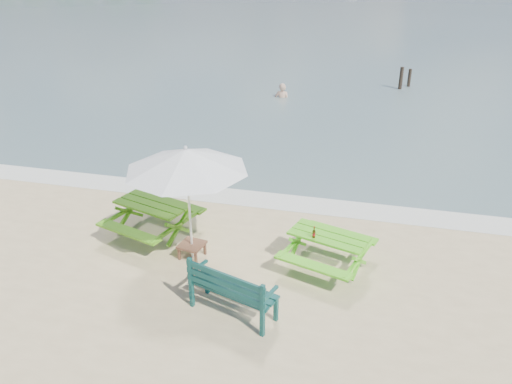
% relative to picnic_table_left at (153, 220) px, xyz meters
% --- Properties ---
extents(foam_strip, '(22.00, 0.90, 0.01)m').
position_rel_picnic_table_left_xyz_m(foam_strip, '(1.95, 2.24, -0.37)').
color(foam_strip, silver).
rests_on(foam_strip, ground).
extents(picnic_table_left, '(2.08, 2.20, 0.77)m').
position_rel_picnic_table_left_xyz_m(picnic_table_left, '(0.00, 0.00, 0.00)').
color(picnic_table_left, '#4E9616').
rests_on(picnic_table_left, ground).
extents(picnic_table_right, '(1.94, 2.05, 0.72)m').
position_rel_picnic_table_left_xyz_m(picnic_table_right, '(3.88, -0.33, -0.03)').
color(picnic_table_right, '#50B91C').
rests_on(picnic_table_right, ground).
extents(park_bench, '(1.64, 0.98, 0.96)m').
position_rel_picnic_table_left_xyz_m(park_bench, '(2.46, -2.16, -0.08)').
color(park_bench, '#0D3935').
rests_on(park_bench, ground).
extents(side_table, '(0.55, 0.55, 0.31)m').
position_rel_picnic_table_left_xyz_m(side_table, '(1.14, -0.66, -0.21)').
color(side_table, brown).
rests_on(side_table, ground).
extents(patio_umbrella, '(2.77, 2.77, 2.38)m').
position_rel_picnic_table_left_xyz_m(patio_umbrella, '(1.14, -0.66, 1.79)').
color(patio_umbrella, silver).
rests_on(patio_umbrella, ground).
extents(beer_bottle, '(0.06, 0.06, 0.23)m').
position_rel_picnic_table_left_xyz_m(beer_bottle, '(3.60, -0.50, 0.43)').
color(beer_bottle, brown).
rests_on(beer_bottle, picnic_table_right).
extents(swimmer, '(0.66, 0.47, 1.73)m').
position_rel_picnic_table_left_xyz_m(swimmer, '(0.53, 12.18, -0.62)').
color(swimmer, tan).
rests_on(swimmer, ground).
extents(mooring_pilings, '(0.56, 0.76, 1.21)m').
position_rel_picnic_table_left_xyz_m(mooring_pilings, '(5.69, 15.14, -0.01)').
color(mooring_pilings, black).
rests_on(mooring_pilings, ground).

